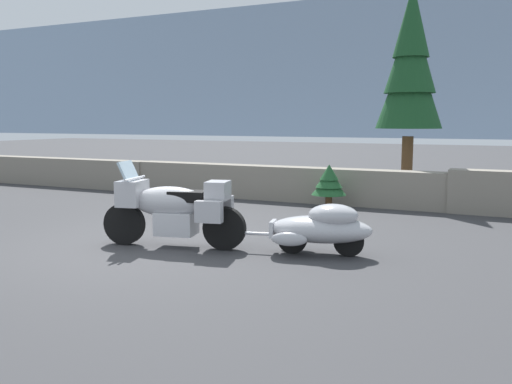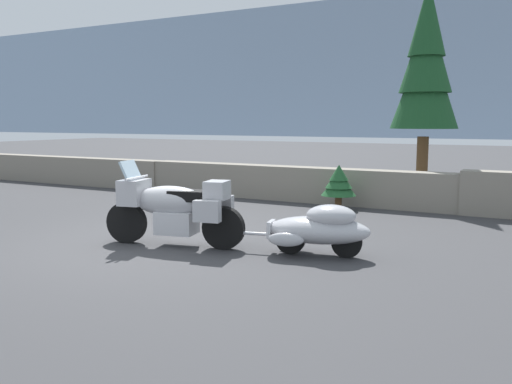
{
  "view_description": "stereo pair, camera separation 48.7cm",
  "coord_description": "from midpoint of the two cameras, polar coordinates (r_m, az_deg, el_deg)",
  "views": [
    {
      "loc": [
        5.2,
        -6.76,
        1.96
      ],
      "look_at": [
        1.61,
        0.86,
        0.85
      ],
      "focal_mm": 38.18,
      "sensor_mm": 36.0,
      "label": 1
    },
    {
      "loc": [
        5.63,
        -6.54,
        1.96
      ],
      "look_at": [
        1.61,
        0.86,
        0.85
      ],
      "focal_mm": 38.18,
      "sensor_mm": 36.0,
      "label": 2
    }
  ],
  "objects": [
    {
      "name": "ground_plane",
      "position": [
        8.8,
        -13.63,
        -5.58
      ],
      "size": [
        80.0,
        80.0,
        0.0
      ],
      "primitive_type": "plane",
      "color": "#38383A"
    },
    {
      "name": "pine_tree_tall",
      "position": [
        14.62,
        14.95,
        12.8
      ],
      "size": [
        1.67,
        1.67,
        5.39
      ],
      "color": "brown",
      "rests_on": "ground"
    },
    {
      "name": "pine_sapling_near",
      "position": [
        12.07,
        6.52,
        1.11
      ],
      "size": [
        0.77,
        0.77,
        1.0
      ],
      "color": "brown",
      "rests_on": "ground"
    },
    {
      "name": "stone_guard_wall",
      "position": [
        13.33,
        2.12,
        0.93
      ],
      "size": [
        24.0,
        0.58,
        0.93
      ],
      "color": "gray",
      "rests_on": "ground"
    },
    {
      "name": "distant_ridgeline",
      "position": [
        102.49,
        22.55,
        10.31
      ],
      "size": [
        240.0,
        80.0,
        16.0
      ],
      "primitive_type": "cube",
      "color": "#7F93AD",
      "rests_on": "ground"
    },
    {
      "name": "car_shaped_trailer",
      "position": [
        7.98,
        5.12,
        -3.71
      ],
      "size": [
        2.23,
        1.02,
        0.76
      ],
      "color": "black",
      "rests_on": "ground"
    },
    {
      "name": "touring_motorcycle",
      "position": [
        8.55,
        -10.35,
        -1.62
      ],
      "size": [
        2.29,
        1.04,
        1.33
      ],
      "color": "black",
      "rests_on": "ground"
    }
  ]
}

